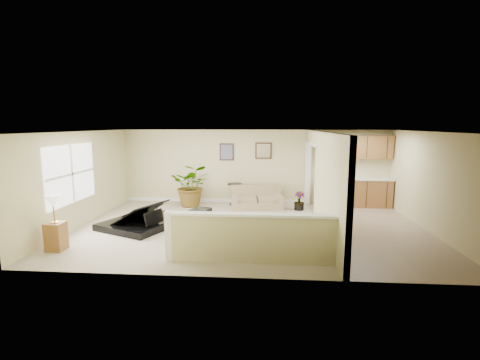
# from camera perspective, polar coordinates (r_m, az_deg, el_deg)

# --- Properties ---
(floor) EXTENTS (9.00, 9.00, 0.00)m
(floor) POSITION_cam_1_polar(r_m,az_deg,el_deg) (9.17, 1.70, -7.87)
(floor) COLOR tan
(floor) RESTS_ON ground
(back_wall) EXTENTS (9.00, 0.04, 2.50)m
(back_wall) POSITION_cam_1_polar(r_m,az_deg,el_deg) (11.85, 2.40, 2.19)
(back_wall) COLOR beige
(back_wall) RESTS_ON floor
(front_wall) EXTENTS (9.00, 0.04, 2.50)m
(front_wall) POSITION_cam_1_polar(r_m,az_deg,el_deg) (5.95, 0.42, -4.78)
(front_wall) COLOR beige
(front_wall) RESTS_ON floor
(left_wall) EXTENTS (0.04, 6.00, 2.50)m
(left_wall) POSITION_cam_1_polar(r_m,az_deg,el_deg) (10.14, -24.59, 0.19)
(left_wall) COLOR beige
(left_wall) RESTS_ON floor
(right_wall) EXTENTS (0.04, 6.00, 2.50)m
(right_wall) POSITION_cam_1_polar(r_m,az_deg,el_deg) (9.78, 29.10, -0.44)
(right_wall) COLOR beige
(right_wall) RESTS_ON floor
(ceiling) EXTENTS (9.00, 6.00, 0.04)m
(ceiling) POSITION_cam_1_polar(r_m,az_deg,el_deg) (8.77, 1.78, 7.95)
(ceiling) COLOR silver
(ceiling) RESTS_ON back_wall
(kitchen_vinyl) EXTENTS (2.70, 6.00, 0.01)m
(kitchen_vinyl) POSITION_cam_1_polar(r_m,az_deg,el_deg) (9.57, 21.09, -7.74)
(kitchen_vinyl) COLOR gray
(kitchen_vinyl) RESTS_ON floor
(interior_partition) EXTENTS (0.18, 5.99, 2.50)m
(interior_partition) POSITION_cam_1_polar(r_m,az_deg,el_deg) (9.24, 13.03, -0.20)
(interior_partition) COLOR beige
(interior_partition) RESTS_ON floor
(pony_half_wall) EXTENTS (3.42, 0.22, 1.00)m
(pony_half_wall) POSITION_cam_1_polar(r_m,az_deg,el_deg) (6.82, 1.46, -9.35)
(pony_half_wall) COLOR beige
(pony_half_wall) RESTS_ON floor
(left_window) EXTENTS (0.05, 2.15, 1.45)m
(left_window) POSITION_cam_1_polar(r_m,az_deg,el_deg) (9.67, -26.01, 0.89)
(left_window) COLOR white
(left_window) RESTS_ON left_wall
(wall_art_left) EXTENTS (0.48, 0.04, 0.58)m
(wall_art_left) POSITION_cam_1_polar(r_m,az_deg,el_deg) (11.84, -2.20, 4.62)
(wall_art_left) COLOR #3D2216
(wall_art_left) RESTS_ON back_wall
(wall_mirror) EXTENTS (0.55, 0.04, 0.55)m
(wall_mirror) POSITION_cam_1_polar(r_m,az_deg,el_deg) (11.77, 3.88, 4.82)
(wall_mirror) COLOR #3D2216
(wall_mirror) RESTS_ON back_wall
(kitchen_cabinets) EXTENTS (2.36, 0.65, 2.33)m
(kitchen_cabinets) POSITION_cam_1_polar(r_m,az_deg,el_deg) (11.97, 17.80, -0.01)
(kitchen_cabinets) COLOR olive
(kitchen_cabinets) RESTS_ON floor
(piano) EXTENTS (2.34, 2.29, 1.55)m
(piano) POSITION_cam_1_polar(r_m,az_deg,el_deg) (9.53, -16.72, -3.58)
(piano) COLOR black
(piano) RESTS_ON floor
(piano_bench) EXTENTS (0.66, 0.92, 0.55)m
(piano_bench) POSITION_cam_1_polar(r_m,az_deg,el_deg) (8.84, -7.01, -6.71)
(piano_bench) COLOR black
(piano_bench) RESTS_ON floor
(loveseat) EXTENTS (1.74, 1.10, 0.94)m
(loveseat) POSITION_cam_1_polar(r_m,az_deg,el_deg) (11.27, 2.79, -2.77)
(loveseat) COLOR tan
(loveseat) RESTS_ON floor
(accent_table) EXTENTS (0.49, 0.49, 0.72)m
(accent_table) POSITION_cam_1_polar(r_m,az_deg,el_deg) (11.67, -0.86, -1.84)
(accent_table) COLOR black
(accent_table) RESTS_ON floor
(palm_plant) EXTENTS (1.29, 1.13, 1.40)m
(palm_plant) POSITION_cam_1_polar(r_m,az_deg,el_deg) (11.53, -7.91, -0.91)
(palm_plant) COLOR black
(palm_plant) RESTS_ON floor
(small_plant) EXTENTS (0.33, 0.33, 0.59)m
(small_plant) POSITION_cam_1_polar(r_m,az_deg,el_deg) (11.14, 9.69, -3.61)
(small_plant) COLOR black
(small_plant) RESTS_ON floor
(lamp_stand) EXTENTS (0.36, 0.36, 1.21)m
(lamp_stand) POSITION_cam_1_polar(r_m,az_deg,el_deg) (8.46, -28.07, -6.84)
(lamp_stand) COLOR olive
(lamp_stand) RESTS_ON floor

